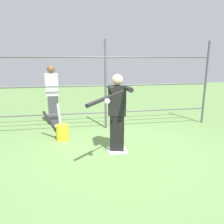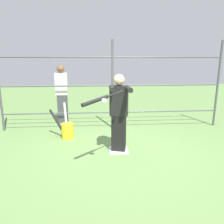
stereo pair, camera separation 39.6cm
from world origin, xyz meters
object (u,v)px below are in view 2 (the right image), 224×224
object	(u,v)px
batter	(119,111)
softball_in_flight	(104,101)
bat_bucket	(67,129)
baseball_bat_swinging	(99,99)
bystander_behind_fence	(62,93)

from	to	relation	value
batter	softball_in_flight	world-z (taller)	batter
softball_in_flight	bat_bucket	bearing A→B (deg)	-62.93
batter	baseball_bat_swinging	bearing A→B (deg)	61.19
bystander_behind_fence	bat_bucket	bearing A→B (deg)	101.35
baseball_bat_swinging	softball_in_flight	world-z (taller)	baseball_bat_swinging
batter	baseball_bat_swinging	size ratio (longest dim) A/B	2.21
batter	bystander_behind_fence	bearing A→B (deg)	-57.08
bystander_behind_fence	softball_in_flight	bearing A→B (deg)	110.40
softball_in_flight	bystander_behind_fence	distance (m)	3.26
batter	bat_bucket	distance (m)	1.63
baseball_bat_swinging	bystander_behind_fence	size ratio (longest dim) A/B	0.42
batter	softball_in_flight	distance (m)	0.92
baseball_bat_swinging	softball_in_flight	distance (m)	0.09
batter	baseball_bat_swinging	xyz separation A→B (m)	(0.42, 0.76, 0.39)
softball_in_flight	baseball_bat_swinging	bearing A→B (deg)	-8.95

